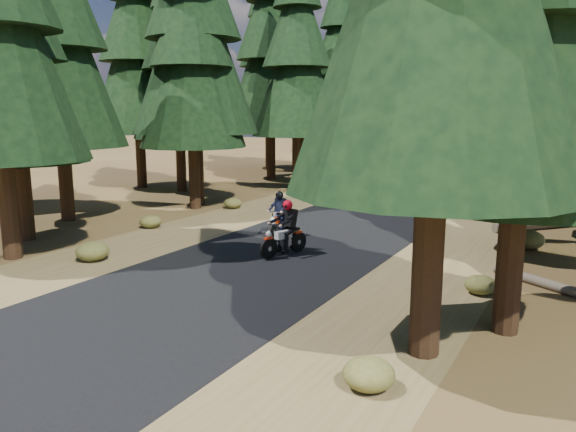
# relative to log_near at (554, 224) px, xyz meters

# --- Properties ---
(ground) EXTENTS (120.00, 120.00, 0.00)m
(ground) POSITION_rel_log_near_xyz_m (-6.82, -9.23, -0.16)
(ground) COLOR #4B341A
(ground) RESTS_ON ground
(road) EXTENTS (6.00, 100.00, 0.01)m
(road) POSITION_rel_log_near_xyz_m (-6.82, -4.23, -0.15)
(road) COLOR black
(road) RESTS_ON ground
(shoulder_l) EXTENTS (3.20, 100.00, 0.01)m
(shoulder_l) POSITION_rel_log_near_xyz_m (-11.42, -4.23, -0.16)
(shoulder_l) COLOR brown
(shoulder_l) RESTS_ON ground
(shoulder_r) EXTENTS (3.20, 100.00, 0.01)m
(shoulder_r) POSITION_rel_log_near_xyz_m (-2.22, -4.23, -0.16)
(shoulder_r) COLOR brown
(shoulder_r) RESTS_ON ground
(pine_forest) EXTENTS (34.59, 55.08, 16.32)m
(pine_forest) POSITION_rel_log_near_xyz_m (-6.84, 11.82, 7.73)
(pine_forest) COLOR black
(pine_forest) RESTS_ON ground
(log_near) EXTENTS (3.74, 4.15, 0.32)m
(log_near) POSITION_rel_log_near_xyz_m (0.00, 0.00, 0.00)
(log_near) COLOR #4C4233
(log_near) RESTS_ON ground
(understory_shrubs) EXTENTS (15.26, 30.60, 0.71)m
(understory_shrubs) POSITION_rel_log_near_xyz_m (-5.22, -1.49, 0.12)
(understory_shrubs) COLOR #474C1E
(understory_shrubs) RESTS_ON ground
(rider_lead) EXTENTS (1.07, 1.92, 1.64)m
(rider_lead) POSITION_rel_log_near_xyz_m (-6.68, -8.24, 0.39)
(rider_lead) COLOR beige
(rider_lead) RESTS_ON road
(rider_follow) EXTENTS (0.85, 1.80, 1.54)m
(rider_follow) POSITION_rel_log_near_xyz_m (-8.07, -6.18, 0.36)
(rider_follow) COLOR #A92A0B
(rider_follow) RESTS_ON road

